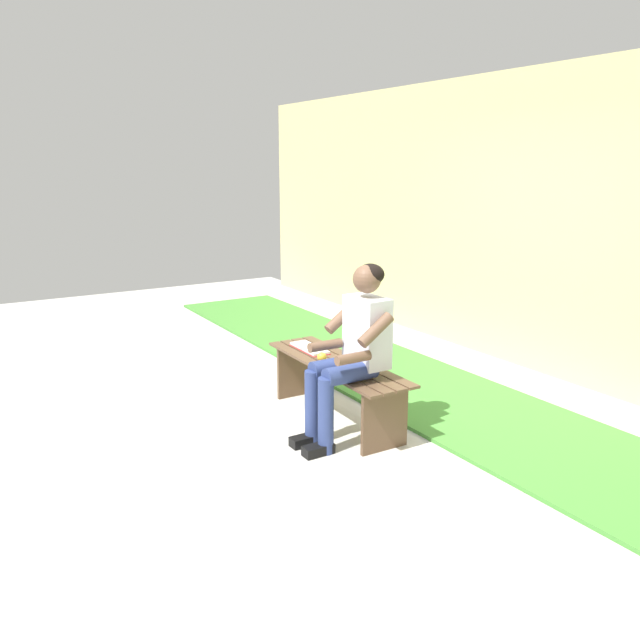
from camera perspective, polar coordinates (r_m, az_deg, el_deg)
ground_plane at (r=5.57m, az=-13.22°, el=-7.38°), size 10.00×7.00×0.04m
grass_strip at (r=5.65m, az=10.18°, el=-6.52°), size 9.00×1.30×0.03m
brick_wall at (r=6.68m, az=17.00°, el=8.49°), size 9.50×0.24×2.81m
bench_near at (r=4.96m, az=1.49°, el=-5.10°), size 1.51×0.44×0.48m
person_seated at (r=4.51m, az=2.93°, el=-2.31°), size 0.50×0.69×1.28m
apple at (r=4.92m, az=0.16°, el=-3.30°), size 0.07×0.07×0.07m
book_open at (r=5.23m, az=-0.94°, el=-2.54°), size 0.41×0.16×0.02m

